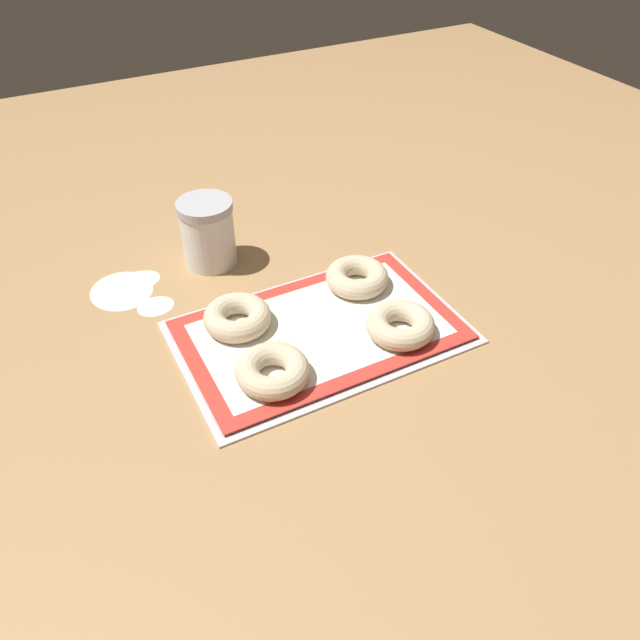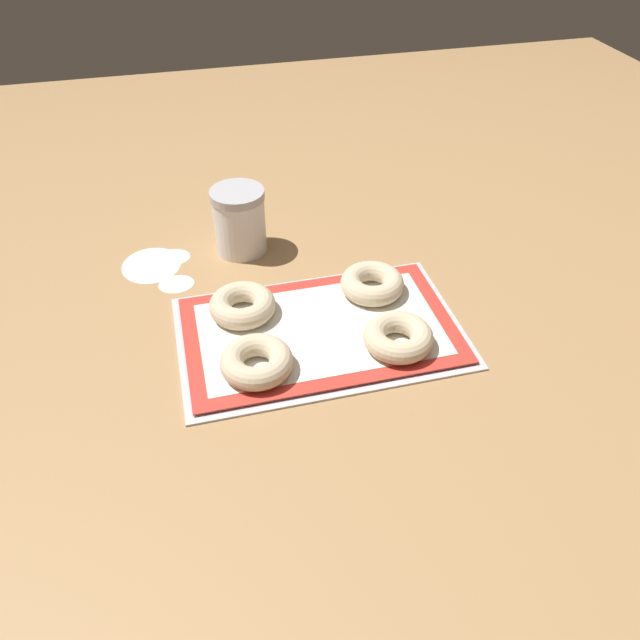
% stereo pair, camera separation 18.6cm
% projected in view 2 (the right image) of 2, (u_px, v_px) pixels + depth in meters
% --- Properties ---
extents(ground_plane, '(2.80, 2.80, 0.00)m').
position_uv_depth(ground_plane, '(326.00, 337.00, 1.05)').
color(ground_plane, '#A87F51').
extents(baking_tray, '(0.48, 0.30, 0.01)m').
position_uv_depth(baking_tray, '(320.00, 332.00, 1.05)').
color(baking_tray, silver).
rests_on(baking_tray, ground_plane).
extents(baking_mat, '(0.45, 0.28, 0.00)m').
position_uv_depth(baking_mat, '(320.00, 329.00, 1.05)').
color(baking_mat, red).
rests_on(baking_mat, baking_tray).
extents(bagel_front_left, '(0.11, 0.11, 0.04)m').
position_uv_depth(bagel_front_left, '(257.00, 361.00, 0.96)').
color(bagel_front_left, beige).
rests_on(bagel_front_left, baking_mat).
extents(bagel_front_right, '(0.11, 0.11, 0.04)m').
position_uv_depth(bagel_front_right, '(398.00, 337.00, 1.00)').
color(bagel_front_right, beige).
rests_on(bagel_front_right, baking_mat).
extents(bagel_back_left, '(0.11, 0.11, 0.04)m').
position_uv_depth(bagel_back_left, '(242.00, 305.00, 1.07)').
color(bagel_back_left, beige).
rests_on(bagel_back_left, baking_mat).
extents(bagel_back_right, '(0.11, 0.11, 0.04)m').
position_uv_depth(bagel_back_right, '(372.00, 283.00, 1.11)').
color(bagel_back_right, beige).
rests_on(bagel_back_right, baking_mat).
extents(flour_canister, '(0.10, 0.10, 0.13)m').
position_uv_depth(flour_canister, '(239.00, 221.00, 1.21)').
color(flour_canister, white).
rests_on(flour_canister, ground_plane).
extents(flour_patch_near, '(0.07, 0.06, 0.00)m').
position_uv_depth(flour_patch_near, '(176.00, 283.00, 1.16)').
color(flour_patch_near, white).
rests_on(flour_patch_near, ground_plane).
extents(flour_patch_far, '(0.11, 0.12, 0.00)m').
position_uv_depth(flour_patch_far, '(151.00, 265.00, 1.21)').
color(flour_patch_far, white).
rests_on(flour_patch_far, ground_plane).
extents(flour_patch_side, '(0.08, 0.06, 0.00)m').
position_uv_depth(flour_patch_side, '(169.00, 257.00, 1.23)').
color(flour_patch_side, white).
rests_on(flour_patch_side, ground_plane).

